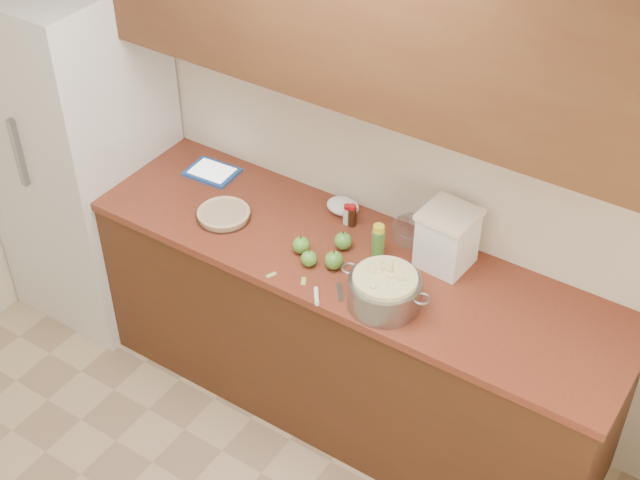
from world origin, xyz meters
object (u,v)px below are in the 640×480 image
Objects in this scene: colander at (384,291)px; tablet at (212,172)px; flour_canister at (447,238)px; pie at (224,214)px.

colander is 1.19m from tablet.
tablet is (-1.22, -0.02, -0.13)m from flour_canister.
colander is at bearing -103.53° from flour_canister.
flour_canister reaches higher than tablet.
pie is 0.93× the size of flour_canister.
tablet is at bearing 163.40° from colander.
colander reaches higher than tablet.
flour_canister is 1.23m from tablet.
pie is at bearing 173.78° from colander.
colander is at bearing -20.31° from tablet.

